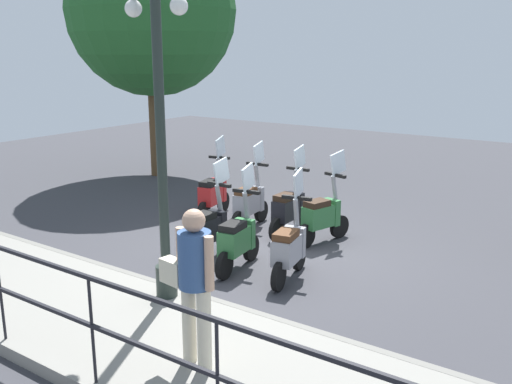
{
  "coord_description": "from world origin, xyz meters",
  "views": [
    {
      "loc": [
        -7.24,
        -4.64,
        3.17
      ],
      "look_at": [
        0.2,
        0.5,
        0.9
      ],
      "focal_mm": 40.0,
      "sensor_mm": 36.0,
      "label": 1
    }
  ],
  "objects_px": {
    "lamp_post_near": "(162,159)",
    "pedestrian_with_bag": "(193,276)",
    "tree_large": "(152,11)",
    "scooter_far_3": "(213,193)",
    "scooter_near_0": "(289,247)",
    "scooter_far_2": "(250,202)",
    "scooter_far_0": "(323,215)",
    "scooter_far_1": "(289,208)",
    "scooter_near_2": "(209,229)",
    "scooter_near_1": "(238,238)"
  },
  "relations": [
    {
      "from": "pedestrian_with_bag",
      "to": "scooter_near_0",
      "type": "distance_m",
      "value": 2.75
    },
    {
      "from": "tree_large",
      "to": "scooter_near_0",
      "type": "height_order",
      "value": "tree_large"
    },
    {
      "from": "lamp_post_near",
      "to": "scooter_far_2",
      "type": "relative_size",
      "value": 2.59
    },
    {
      "from": "pedestrian_with_bag",
      "to": "scooter_near_1",
      "type": "distance_m",
      "value": 2.93
    },
    {
      "from": "tree_large",
      "to": "scooter_far_1",
      "type": "xyz_separation_m",
      "value": [
        -2.28,
        -5.37,
        -3.6
      ]
    },
    {
      "from": "tree_large",
      "to": "scooter_near_0",
      "type": "relative_size",
      "value": 4.0
    },
    {
      "from": "scooter_near_1",
      "to": "scooter_far_3",
      "type": "height_order",
      "value": "same"
    },
    {
      "from": "scooter_far_2",
      "to": "scooter_far_3",
      "type": "height_order",
      "value": "same"
    },
    {
      "from": "pedestrian_with_bag",
      "to": "scooter_far_2",
      "type": "xyz_separation_m",
      "value": [
        4.33,
        2.4,
        -0.6
      ]
    },
    {
      "from": "pedestrian_with_bag",
      "to": "scooter_near_0",
      "type": "bearing_deg",
      "value": 19.46
    },
    {
      "from": "scooter_far_0",
      "to": "scooter_far_2",
      "type": "distance_m",
      "value": 1.5
    },
    {
      "from": "scooter_far_0",
      "to": "pedestrian_with_bag",
      "type": "bearing_deg",
      "value": -152.68
    },
    {
      "from": "tree_large",
      "to": "scooter_near_2",
      "type": "distance_m",
      "value": 7.32
    },
    {
      "from": "tree_large",
      "to": "scooter_near_0",
      "type": "bearing_deg",
      "value": -122.01
    },
    {
      "from": "scooter_near_2",
      "to": "scooter_far_1",
      "type": "bearing_deg",
      "value": -12.53
    },
    {
      "from": "scooter_near_2",
      "to": "scooter_far_2",
      "type": "height_order",
      "value": "same"
    },
    {
      "from": "scooter_near_0",
      "to": "scooter_far_1",
      "type": "relative_size",
      "value": 1.0
    },
    {
      "from": "scooter_far_1",
      "to": "scooter_far_2",
      "type": "relative_size",
      "value": 1.0
    },
    {
      "from": "tree_large",
      "to": "scooter_near_1",
      "type": "bearing_deg",
      "value": -126.29
    },
    {
      "from": "scooter_near_1",
      "to": "scooter_far_2",
      "type": "bearing_deg",
      "value": 22.44
    },
    {
      "from": "lamp_post_near",
      "to": "pedestrian_with_bag",
      "type": "height_order",
      "value": "lamp_post_near"
    },
    {
      "from": "pedestrian_with_bag",
      "to": "scooter_far_0",
      "type": "xyz_separation_m",
      "value": [
        4.31,
        0.9,
        -0.6
      ]
    },
    {
      "from": "scooter_near_0",
      "to": "scooter_far_2",
      "type": "xyz_separation_m",
      "value": [
        1.69,
        1.87,
        0.0
      ]
    },
    {
      "from": "scooter_near_2",
      "to": "scooter_far_3",
      "type": "bearing_deg",
      "value": 37.73
    },
    {
      "from": "lamp_post_near",
      "to": "scooter_near_1",
      "type": "relative_size",
      "value": 2.59
    },
    {
      "from": "scooter_near_0",
      "to": "scooter_far_2",
      "type": "relative_size",
      "value": 1.0
    },
    {
      "from": "lamp_post_near",
      "to": "scooter_far_0",
      "type": "bearing_deg",
      "value": -7.62
    },
    {
      "from": "lamp_post_near",
      "to": "pedestrian_with_bag",
      "type": "distance_m",
      "value": 1.88
    },
    {
      "from": "lamp_post_near",
      "to": "pedestrian_with_bag",
      "type": "relative_size",
      "value": 2.5
    },
    {
      "from": "scooter_near_2",
      "to": "scooter_far_3",
      "type": "height_order",
      "value": "same"
    },
    {
      "from": "pedestrian_with_bag",
      "to": "scooter_far_1",
      "type": "height_order",
      "value": "pedestrian_with_bag"
    },
    {
      "from": "scooter_near_2",
      "to": "scooter_far_0",
      "type": "relative_size",
      "value": 1.0
    },
    {
      "from": "tree_large",
      "to": "scooter_far_0",
      "type": "distance_m",
      "value": 7.43
    },
    {
      "from": "tree_large",
      "to": "scooter_far_2",
      "type": "xyz_separation_m",
      "value": [
        -2.33,
        -4.56,
        -3.6
      ]
    },
    {
      "from": "lamp_post_near",
      "to": "pedestrian_with_bag",
      "type": "bearing_deg",
      "value": -127.12
    },
    {
      "from": "pedestrian_with_bag",
      "to": "scooter_near_2",
      "type": "xyz_separation_m",
      "value": [
        2.66,
        2.01,
        -0.6
      ]
    },
    {
      "from": "scooter_near_1",
      "to": "scooter_near_2",
      "type": "bearing_deg",
      "value": 71.33
    },
    {
      "from": "scooter_near_2",
      "to": "scooter_far_1",
      "type": "relative_size",
      "value": 1.0
    },
    {
      "from": "lamp_post_near",
      "to": "tree_large",
      "type": "distance_m",
      "value": 8.25
    },
    {
      "from": "pedestrian_with_bag",
      "to": "scooter_near_1",
      "type": "relative_size",
      "value": 1.03
    },
    {
      "from": "scooter_far_0",
      "to": "scooter_far_3",
      "type": "bearing_deg",
      "value": 102.06
    },
    {
      "from": "scooter_near_2",
      "to": "scooter_far_0",
      "type": "xyz_separation_m",
      "value": [
        1.65,
        -1.1,
        0.0
      ]
    },
    {
      "from": "scooter_far_2",
      "to": "lamp_post_near",
      "type": "bearing_deg",
      "value": -167.38
    },
    {
      "from": "pedestrian_with_bag",
      "to": "scooter_far_3",
      "type": "xyz_separation_m",
      "value": [
        4.46,
        3.36,
        -0.6
      ]
    },
    {
      "from": "scooter_near_0",
      "to": "scooter_near_1",
      "type": "bearing_deg",
      "value": 85.82
    },
    {
      "from": "scooter_near_0",
      "to": "scooter_near_2",
      "type": "relative_size",
      "value": 1.0
    },
    {
      "from": "pedestrian_with_bag",
      "to": "scooter_far_1",
      "type": "relative_size",
      "value": 1.03
    },
    {
      "from": "tree_large",
      "to": "scooter_far_2",
      "type": "bearing_deg",
      "value": -117.05
    },
    {
      "from": "tree_large",
      "to": "scooter_far_3",
      "type": "bearing_deg",
      "value": -121.36
    },
    {
      "from": "tree_large",
      "to": "scooter_far_3",
      "type": "height_order",
      "value": "tree_large"
    }
  ]
}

